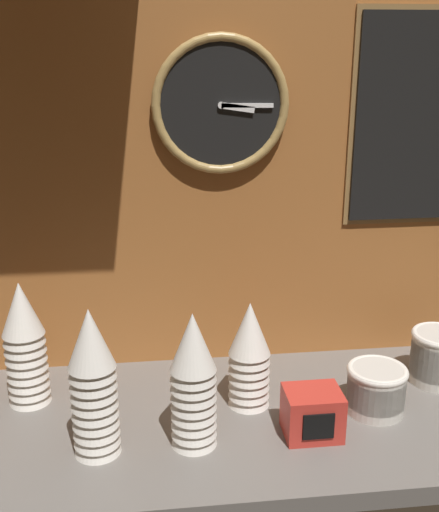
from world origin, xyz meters
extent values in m
cube|color=slate|center=(0.00, 0.00, -0.02)|extent=(1.60, 0.56, 0.04)
cube|color=#A3602D|center=(0.00, 0.27, 0.53)|extent=(1.60, 0.03, 1.05)
cone|color=white|center=(-0.43, 0.10, 0.06)|extent=(0.09, 0.09, 0.12)
cone|color=white|center=(-0.43, 0.10, 0.08)|extent=(0.09, 0.09, 0.12)
cone|color=white|center=(-0.43, 0.10, 0.10)|extent=(0.09, 0.09, 0.12)
cone|color=white|center=(-0.43, 0.10, 0.12)|extent=(0.09, 0.09, 0.12)
cone|color=white|center=(-0.43, 0.10, 0.14)|extent=(0.09, 0.09, 0.12)
cone|color=white|center=(-0.43, 0.10, 0.16)|extent=(0.09, 0.09, 0.12)
cone|color=white|center=(-0.43, 0.10, 0.18)|extent=(0.09, 0.09, 0.12)
cone|color=white|center=(-0.43, 0.10, 0.20)|extent=(0.09, 0.09, 0.12)
cone|color=white|center=(-0.43, 0.10, 0.22)|extent=(0.09, 0.09, 0.12)
cone|color=white|center=(0.04, 0.03, 0.06)|extent=(0.09, 0.09, 0.12)
cone|color=white|center=(0.04, 0.03, 0.08)|extent=(0.09, 0.09, 0.12)
cone|color=white|center=(0.04, 0.03, 0.10)|extent=(0.09, 0.09, 0.12)
cone|color=white|center=(0.04, 0.03, 0.12)|extent=(0.09, 0.09, 0.12)
cone|color=white|center=(0.04, 0.03, 0.14)|extent=(0.09, 0.09, 0.12)
cone|color=white|center=(0.04, 0.03, 0.16)|extent=(0.09, 0.09, 0.12)
cone|color=white|center=(0.04, 0.03, 0.18)|extent=(0.09, 0.09, 0.12)
cone|color=white|center=(-0.09, -0.10, 0.06)|extent=(0.09, 0.09, 0.12)
cone|color=white|center=(-0.09, -0.10, 0.08)|extent=(0.09, 0.09, 0.12)
cone|color=white|center=(-0.09, -0.10, 0.10)|extent=(0.09, 0.09, 0.12)
cone|color=white|center=(-0.09, -0.10, 0.12)|extent=(0.09, 0.09, 0.12)
cone|color=white|center=(-0.09, -0.10, 0.14)|extent=(0.09, 0.09, 0.12)
cone|color=white|center=(-0.09, -0.10, 0.16)|extent=(0.09, 0.09, 0.12)
cone|color=white|center=(-0.09, -0.10, 0.18)|extent=(0.09, 0.09, 0.12)
cone|color=white|center=(-0.09, -0.10, 0.20)|extent=(0.09, 0.09, 0.12)
cone|color=white|center=(-0.09, -0.10, 0.22)|extent=(0.09, 0.09, 0.12)
cone|color=white|center=(-0.27, -0.10, 0.06)|extent=(0.09, 0.09, 0.12)
cone|color=white|center=(-0.27, -0.10, 0.08)|extent=(0.09, 0.09, 0.12)
cone|color=white|center=(-0.27, -0.10, 0.10)|extent=(0.09, 0.09, 0.12)
cone|color=white|center=(-0.27, -0.10, 0.12)|extent=(0.09, 0.09, 0.12)
cone|color=white|center=(-0.27, -0.10, 0.14)|extent=(0.09, 0.09, 0.12)
cone|color=white|center=(-0.27, -0.10, 0.16)|extent=(0.09, 0.09, 0.12)
cone|color=white|center=(-0.27, -0.10, 0.18)|extent=(0.09, 0.09, 0.12)
cone|color=white|center=(-0.27, -0.10, 0.20)|extent=(0.09, 0.09, 0.12)
cone|color=white|center=(-0.27, -0.10, 0.22)|extent=(0.09, 0.09, 0.12)
cone|color=white|center=(-0.27, -0.10, 0.24)|extent=(0.09, 0.09, 0.12)
cylinder|color=beige|center=(0.31, -0.03, 0.02)|extent=(0.12, 0.12, 0.04)
cylinder|color=beige|center=(0.31, -0.03, 0.04)|extent=(0.12, 0.12, 0.04)
cylinder|color=beige|center=(0.31, -0.03, 0.06)|extent=(0.12, 0.12, 0.04)
cylinder|color=beige|center=(0.31, -0.03, 0.08)|extent=(0.12, 0.12, 0.04)
torus|color=white|center=(0.31, -0.03, 0.10)|extent=(0.13, 0.13, 0.02)
cylinder|color=beige|center=(0.49, 0.08, 0.02)|extent=(0.12, 0.12, 0.04)
cylinder|color=beige|center=(0.49, 0.08, 0.04)|extent=(0.12, 0.12, 0.04)
cylinder|color=beige|center=(0.49, 0.08, 0.06)|extent=(0.12, 0.12, 0.04)
cylinder|color=beige|center=(0.49, 0.08, 0.08)|extent=(0.12, 0.12, 0.04)
cylinder|color=black|center=(0.01, 0.24, 0.62)|extent=(0.29, 0.02, 0.29)
torus|color=#AD894C|center=(0.01, 0.23, 0.62)|extent=(0.30, 0.02, 0.30)
cube|color=white|center=(0.04, 0.23, 0.61)|extent=(0.07, 0.01, 0.02)
cube|color=white|center=(0.06, 0.23, 0.62)|extent=(0.11, 0.01, 0.01)
cylinder|color=white|center=(0.01, 0.23, 0.62)|extent=(0.01, 0.01, 0.01)
cube|color=olive|center=(0.51, 0.25, 0.58)|extent=(0.41, 0.01, 0.49)
cube|color=black|center=(0.51, 0.24, 0.58)|extent=(0.39, 0.01, 0.47)
cube|color=red|center=(0.15, -0.10, 0.05)|extent=(0.11, 0.09, 0.10)
cube|color=black|center=(0.15, -0.14, 0.05)|extent=(0.06, 0.00, 0.05)
camera|label=1|loc=(-0.17, -1.17, 0.76)|focal=45.00mm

